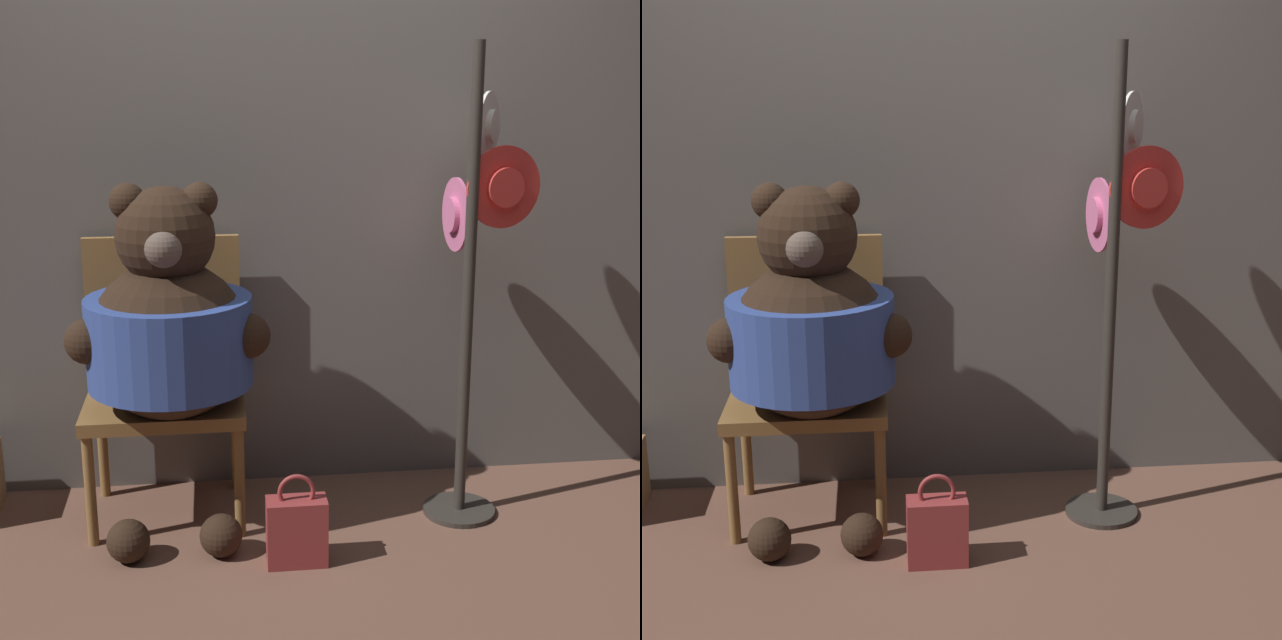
{
  "view_description": "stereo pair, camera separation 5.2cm",
  "coord_description": "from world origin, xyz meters",
  "views": [
    {
      "loc": [
        -0.24,
        -2.84,
        1.64
      ],
      "look_at": [
        0.14,
        0.28,
        0.79
      ],
      "focal_mm": 50.0,
      "sensor_mm": 36.0,
      "label": 1
    },
    {
      "loc": [
        -0.19,
        -2.84,
        1.64
      ],
      "look_at": [
        0.14,
        0.28,
        0.79
      ],
      "focal_mm": 50.0,
      "sensor_mm": 36.0,
      "label": 2
    }
  ],
  "objects": [
    {
      "name": "ground_plane",
      "position": [
        0.0,
        0.0,
        0.0
      ],
      "size": [
        14.0,
        14.0,
        0.0
      ],
      "primitive_type": "plane",
      "color": "brown"
    },
    {
      "name": "handbag_on_ground",
      "position": [
        0.02,
        -0.05,
        0.13
      ],
      "size": [
        0.21,
        0.1,
        0.34
      ],
      "color": "maroon",
      "rests_on": "ground_plane"
    },
    {
      "name": "teddy_bear",
      "position": [
        -0.41,
        0.3,
        0.77
      ],
      "size": [
        0.73,
        0.64,
        1.3
      ],
      "color": "black",
      "rests_on": "ground_plane"
    },
    {
      "name": "chair",
      "position": [
        -0.44,
        0.47,
        0.57
      ],
      "size": [
        0.6,
        0.46,
        1.06
      ],
      "color": "olive",
      "rests_on": "ground_plane"
    },
    {
      "name": "wall_back",
      "position": [
        0.0,
        0.71,
        1.32
      ],
      "size": [
        8.0,
        0.1,
        2.63
      ],
      "color": "#66605B",
      "rests_on": "ground_plane"
    },
    {
      "name": "hat_display_rack",
      "position": [
        0.72,
        0.31,
        0.97
      ],
      "size": [
        0.41,
        0.45,
        1.78
      ],
      "color": "#332D28",
      "rests_on": "ground_plane"
    }
  ]
}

